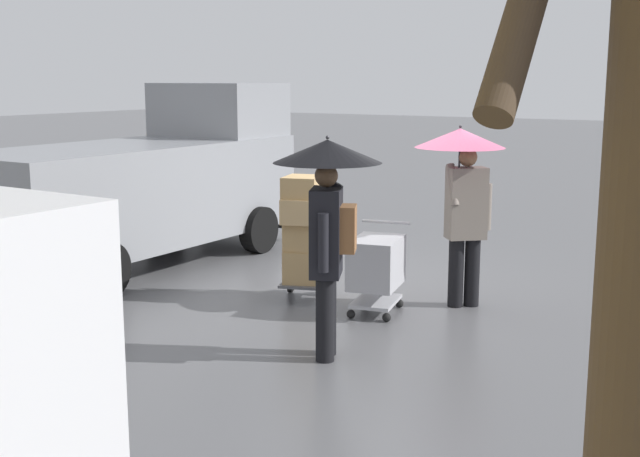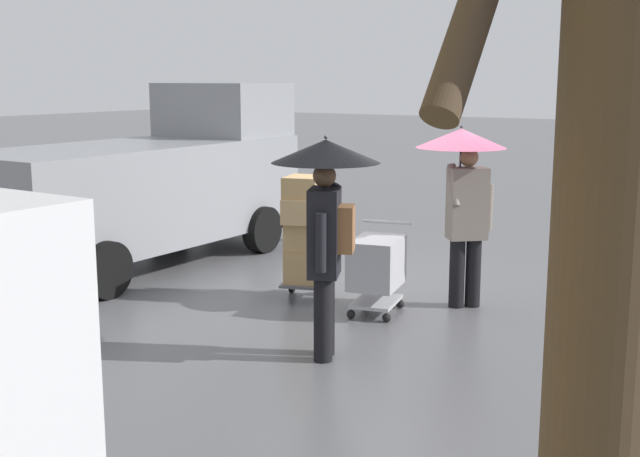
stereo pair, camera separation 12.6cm
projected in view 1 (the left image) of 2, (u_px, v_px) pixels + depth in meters
The scene contains 7 objects.
ground_plane at pixel (373, 292), 10.39m from camera, with size 90.00×90.00×0.00m, color #5B5B5E.
cargo_van_parked_right at pixel (149, 182), 11.95m from camera, with size 2.26×5.37×2.60m.
shopping_cart_vendor at pixel (376, 265), 9.38m from camera, with size 0.71×0.92×1.02m.
hand_dolly_boxes at pixel (303, 230), 9.91m from camera, with size 0.70×0.82×1.52m.
pedestrian_pink_side at pixel (328, 197), 7.74m from camera, with size 1.04×1.04×2.15m.
pedestrian_black_side at pixel (463, 174), 9.48m from camera, with size 1.04×1.04×2.15m.
bare_tree_near at pixel (639, 330), 1.72m from camera, with size 1.22×1.22×4.31m.
Camera 1 is at (-4.64, 8.97, 2.68)m, focal length 45.98 mm.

